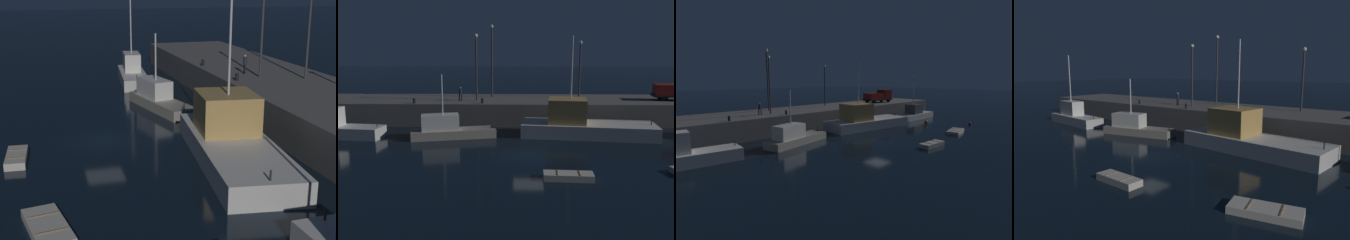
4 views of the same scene
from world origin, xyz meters
TOP-DOWN VIEW (x-y plane):
  - ground_plane at (0.00, 0.00)m, footprint 320.00×320.00m
  - pier_quay at (0.00, 15.36)m, footprint 61.25×9.43m
  - fishing_trawler_red at (-19.05, 5.89)m, footprint 9.70×3.56m
  - fishing_boat_blue at (19.49, 6.75)m, footprint 8.96×2.94m
  - fishing_boat_white at (5.51, 6.85)m, footprint 13.38×5.88m
  - fishing_boat_orange at (-7.58, 5.75)m, footprint 8.36×3.92m
  - dinghy_orange_near at (11.66, -4.13)m, footprint 3.88×2.21m
  - rowboat_white_mid at (2.41, -5.53)m, footprint 3.34×1.34m
  - mooring_buoy_near at (19.89, -2.90)m, footprint 0.43×0.43m
  - mooring_buoy_mid at (15.41, 2.27)m, footprint 0.61×0.61m
  - lamp_post_west at (-5.66, 13.96)m, footprint 0.44×0.44m
  - lamp_post_east at (-4.05, 17.26)m, footprint 0.44×0.44m
  - lamp_post_central at (6.93, 17.22)m, footprint 0.44×0.44m
  - utility_truck at (18.43, 14.36)m, footprint 6.36×2.93m
  - dockworker at (-7.51, 13.41)m, footprint 0.43×0.36m
  - bollard_west at (-12.39, 11.33)m, footprint 0.28×0.28m
  - bollard_central at (-4.79, 11.52)m, footprint 0.28×0.28m

SIDE VIEW (x-z plane):
  - ground_plane at x=0.00m, z-range 0.00..0.00m
  - dinghy_orange_near at x=11.66m, z-range -0.02..0.43m
  - mooring_buoy_near at x=19.89m, z-range 0.00..0.43m
  - rowboat_white_mid at x=2.41m, z-range -0.02..0.47m
  - mooring_buoy_mid at x=15.41m, z-range 0.00..0.61m
  - fishing_boat_orange at x=-7.58m, z-range -2.21..3.96m
  - fishing_boat_blue at x=19.49m, z-range -3.00..4.81m
  - fishing_trawler_red at x=-19.05m, z-range -3.51..5.47m
  - fishing_boat_white at x=5.51m, z-range -3.68..6.10m
  - pier_quay at x=0.00m, z-range 0.00..2.56m
  - bollard_west at x=-12.39m, z-range 2.56..3.13m
  - bollard_central at x=-4.79m, z-range 2.56..3.13m
  - dockworker at x=-7.51m, z-range 2.67..4.31m
  - utility_truck at x=18.43m, z-range 2.57..5.04m
  - lamp_post_central at x=6.93m, z-range 3.21..10.20m
  - lamp_post_west at x=-5.66m, z-range 3.22..10.91m
  - lamp_post_east at x=-4.05m, z-range 3.24..12.16m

